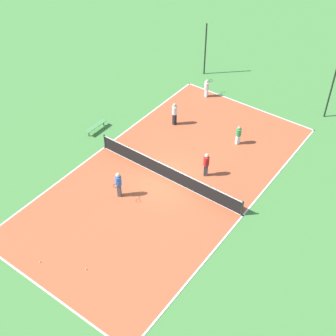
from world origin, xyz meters
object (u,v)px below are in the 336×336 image
at_px(player_far_white, 207,87).
at_px(bench, 96,126).
at_px(player_near_blue, 119,183).
at_px(fence_post_back_right, 331,91).
at_px(player_coach_red, 206,163).
at_px(fence_post_back_left, 205,50).
at_px(tennis_net, 168,172).
at_px(tennis_ball_midcourt, 40,262).
at_px(tennis_ball_near_net, 86,269).
at_px(player_far_green, 238,134).
at_px(player_near_white, 175,112).

bearing_deg(player_far_white, bench, 154.72).
xyz_separation_m(player_near_blue, fence_post_back_right, (6.68, 15.14, 1.13)).
bearing_deg(player_coach_red, fence_post_back_left, 89.36).
distance_m(tennis_net, player_coach_red, 2.41).
bearing_deg(fence_post_back_right, tennis_ball_midcourt, -107.69).
height_order(player_far_white, tennis_ball_near_net, player_far_white).
bearing_deg(player_far_green, player_near_white, 121.86).
distance_m(tennis_net, tennis_ball_midcourt, 9.28).
height_order(tennis_ball_near_net, fence_post_back_right, fence_post_back_right).
relative_size(player_near_blue, fence_post_back_left, 0.41).
xyz_separation_m(player_near_white, player_far_white, (-0.15, 4.43, -0.18)).
relative_size(player_far_white, fence_post_back_right, 0.33).
distance_m(player_far_green, fence_post_back_right, 7.58).
xyz_separation_m(player_far_green, fence_post_back_left, (-6.95, 6.57, 1.37)).
distance_m(player_far_green, player_coach_red, 4.00).
bearing_deg(tennis_ball_midcourt, player_far_green, 77.45).
distance_m(bench, player_far_green, 9.87).
bearing_deg(player_far_white, fence_post_back_right, -71.84).
height_order(bench, player_far_green, player_far_green).
distance_m(bench, tennis_ball_near_net, 11.95).
xyz_separation_m(bench, fence_post_back_right, (12.26, 11.15, 1.79)).
bearing_deg(fence_post_back_left, tennis_ball_near_net, -73.70).
height_order(player_near_white, fence_post_back_right, fence_post_back_right).
bearing_deg(player_coach_red, player_near_white, 111.31).
height_order(player_far_green, tennis_ball_midcourt, player_far_green).
distance_m(player_far_green, tennis_ball_midcourt, 15.15).
bearing_deg(tennis_ball_midcourt, tennis_ball_near_net, 25.42).
height_order(player_far_green, player_coach_red, player_coach_red).
height_order(player_far_green, fence_post_back_left, fence_post_back_left).
bearing_deg(player_far_white, player_far_green, -127.73).
bearing_deg(fence_post_back_right, player_far_green, -118.16).
relative_size(bench, player_far_green, 1.28).
height_order(bench, player_near_blue, player_near_blue).
distance_m(tennis_ball_near_net, fence_post_back_left, 21.22).
xyz_separation_m(tennis_ball_near_net, tennis_ball_midcourt, (-2.26, -1.08, 0.00)).
distance_m(player_far_green, player_near_white, 4.82).
height_order(player_near_white, tennis_ball_near_net, player_near_white).
distance_m(tennis_ball_midcourt, fence_post_back_left, 21.76).
xyz_separation_m(tennis_ball_midcourt, fence_post_back_right, (6.81, 21.34, 2.13)).
xyz_separation_m(player_near_blue, player_near_white, (-1.60, 7.87, -0.03)).
bearing_deg(player_coach_red, player_far_white, 88.46).
height_order(bench, tennis_ball_midcourt, bench).
bearing_deg(fence_post_back_right, player_near_blue, -113.80).
relative_size(tennis_net, player_far_white, 7.19).
distance_m(bench, fence_post_back_left, 11.44).
height_order(tennis_net, tennis_ball_midcourt, tennis_net).
relative_size(tennis_net, tennis_ball_midcourt, 154.77).
xyz_separation_m(player_coach_red, fence_post_back_left, (-6.94, 10.57, 1.17)).
height_order(player_far_green, player_near_blue, player_near_blue).
xyz_separation_m(player_far_green, tennis_ball_near_net, (-1.02, -13.69, -0.76)).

